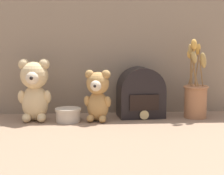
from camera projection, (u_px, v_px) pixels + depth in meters
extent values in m
plane|color=#8E7056|center=(112.00, 121.00, 1.38)|extent=(4.00, 4.00, 0.00)
cube|color=gray|center=(110.00, 33.00, 1.50)|extent=(1.33, 0.02, 0.71)
ellipsoid|color=#DBBC84|center=(35.00, 103.00, 1.37)|extent=(0.11, 0.09, 0.14)
sphere|color=#DBBC84|center=(34.00, 75.00, 1.35)|extent=(0.11, 0.11, 0.11)
sphere|color=beige|center=(32.00, 78.00, 1.31)|extent=(0.05, 0.05, 0.05)
sphere|color=black|center=(31.00, 78.00, 1.29)|extent=(0.01, 0.01, 0.01)
sphere|color=#DBBC84|center=(44.00, 64.00, 1.35)|extent=(0.04, 0.04, 0.04)
sphere|color=#DBBC84|center=(24.00, 64.00, 1.35)|extent=(0.04, 0.04, 0.04)
ellipsoid|color=#DBBC84|center=(47.00, 97.00, 1.36)|extent=(0.03, 0.05, 0.06)
ellipsoid|color=#DBBC84|center=(22.00, 97.00, 1.35)|extent=(0.03, 0.05, 0.06)
ellipsoid|color=#DBBC84|center=(42.00, 118.00, 1.35)|extent=(0.04, 0.06, 0.04)
ellipsoid|color=#DBBC84|center=(27.00, 118.00, 1.34)|extent=(0.04, 0.06, 0.04)
ellipsoid|color=tan|center=(98.00, 106.00, 1.36)|extent=(0.10, 0.09, 0.12)
sphere|color=tan|center=(98.00, 83.00, 1.35)|extent=(0.09, 0.09, 0.09)
sphere|color=beige|center=(96.00, 86.00, 1.32)|extent=(0.04, 0.04, 0.04)
sphere|color=black|center=(95.00, 86.00, 1.30)|extent=(0.01, 0.01, 0.01)
sphere|color=tan|center=(106.00, 75.00, 1.34)|extent=(0.04, 0.04, 0.04)
sphere|color=tan|center=(90.00, 74.00, 1.35)|extent=(0.04, 0.04, 0.04)
ellipsoid|color=tan|center=(108.00, 102.00, 1.35)|extent=(0.03, 0.05, 0.05)
ellipsoid|color=tan|center=(87.00, 101.00, 1.36)|extent=(0.03, 0.05, 0.05)
ellipsoid|color=tan|center=(103.00, 119.00, 1.34)|extent=(0.04, 0.05, 0.03)
ellipsoid|color=tan|center=(91.00, 118.00, 1.35)|extent=(0.04, 0.05, 0.03)
cylinder|color=#AD7047|center=(196.00, 102.00, 1.42)|extent=(0.09, 0.09, 0.13)
torus|color=#AD7047|center=(196.00, 87.00, 1.41)|extent=(0.10, 0.10, 0.01)
cylinder|color=olive|center=(197.00, 67.00, 1.43)|extent=(0.02, 0.01, 0.15)
ellipsoid|color=gold|center=(198.00, 49.00, 1.43)|extent=(0.03, 0.03, 0.05)
cylinder|color=olive|center=(195.00, 72.00, 1.38)|extent=(0.03, 0.02, 0.12)
ellipsoid|color=tan|center=(194.00, 57.00, 1.35)|extent=(0.04, 0.03, 0.05)
cylinder|color=olive|center=(194.00, 67.00, 1.44)|extent=(0.04, 0.00, 0.15)
ellipsoid|color=gold|center=(193.00, 48.00, 1.45)|extent=(0.04, 0.02, 0.06)
cylinder|color=olive|center=(194.00, 65.00, 1.38)|extent=(0.02, 0.02, 0.17)
ellipsoid|color=gold|center=(194.00, 44.00, 1.36)|extent=(0.04, 0.04, 0.05)
cylinder|color=olive|center=(191.00, 70.00, 1.41)|extent=(0.01, 0.01, 0.13)
ellipsoid|color=gold|center=(190.00, 54.00, 1.40)|extent=(0.03, 0.03, 0.04)
cylinder|color=olive|center=(201.00, 73.00, 1.38)|extent=(0.02, 0.01, 0.11)
ellipsoid|color=tan|center=(204.00, 60.00, 1.37)|extent=(0.04, 0.04, 0.07)
cylinder|color=olive|center=(191.00, 68.00, 1.39)|extent=(0.01, 0.02, 0.15)
ellipsoid|color=tan|center=(190.00, 49.00, 1.38)|extent=(0.02, 0.02, 0.05)
cube|color=black|center=(140.00, 103.00, 1.45)|extent=(0.20, 0.14, 0.12)
cylinder|color=black|center=(141.00, 90.00, 1.44)|extent=(0.20, 0.14, 0.19)
cube|color=black|center=(144.00, 102.00, 1.38)|extent=(0.12, 0.02, 0.06)
cylinder|color=#D6BC7A|center=(144.00, 115.00, 1.38)|extent=(0.04, 0.01, 0.04)
cylinder|color=beige|center=(68.00, 116.00, 1.35)|extent=(0.10, 0.10, 0.04)
cylinder|color=beige|center=(68.00, 109.00, 1.35)|extent=(0.10, 0.10, 0.01)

